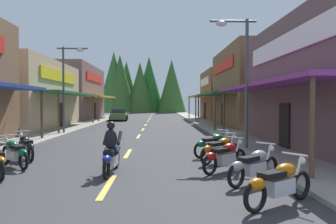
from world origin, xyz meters
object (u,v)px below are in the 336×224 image
object	(u,v)px
motorcycle_parked_right_2	(225,156)
motorcycle_parked_right_3	(220,149)
motorcycle_parked_right_4	(214,144)
motorcycle_parked_right_1	(254,165)
motorcycle_parked_left_3	(15,152)
streetlamp_right	(240,65)
parked_car_curbside	(119,115)
motorcycle_parked_right_0	(279,182)
rider_cruising_lead	(111,152)
motorcycle_parked_left_4	(26,146)
streetlamp_left	(68,77)

from	to	relation	value
motorcycle_parked_right_2	motorcycle_parked_right_3	size ratio (longest dim) A/B	0.98
motorcycle_parked_right_4	motorcycle_parked_right_1	bearing A→B (deg)	-121.37
motorcycle_parked_right_3	motorcycle_parked_left_3	size ratio (longest dim) A/B	1.05
streetlamp_right	parked_car_curbside	xyz separation A→B (m)	(-8.35, 24.45, -3.10)
streetlamp_right	motorcycle_parked_right_2	bearing A→B (deg)	-109.52
streetlamp_right	motorcycle_parked_left_3	size ratio (longest dim) A/B	3.59
motorcycle_parked_right_0	motorcycle_parked_right_4	world-z (taller)	same
motorcycle_parked_right_4	streetlamp_right	bearing A→B (deg)	10.39
motorcycle_parked_right_1	motorcycle_parked_right_3	size ratio (longest dim) A/B	1.03
rider_cruising_lead	parked_car_curbside	distance (m)	29.05
motorcycle_parked_right_2	motorcycle_parked_right_3	xyz separation A→B (m)	(0.13, 1.49, 0.00)
motorcycle_parked_right_3	motorcycle_parked_right_2	bearing A→B (deg)	-135.81
motorcycle_parked_right_0	motorcycle_parked_left_4	size ratio (longest dim) A/B	1.02
motorcycle_parked_right_1	parked_car_curbside	bearing A→B (deg)	65.54
parked_car_curbside	motorcycle_parked_right_4	bearing A→B (deg)	-168.85
motorcycle_parked_right_2	motorcycle_parked_left_4	bearing A→B (deg)	119.42
rider_cruising_lead	motorcycle_parked_right_0	bearing A→B (deg)	-125.77
motorcycle_parked_right_1	parked_car_curbside	world-z (taller)	parked_car_curbside
streetlamp_left	motorcycle_parked_right_3	world-z (taller)	streetlamp_left
streetlamp_right	rider_cruising_lead	world-z (taller)	streetlamp_right
motorcycle_parked_right_1	motorcycle_parked_right_3	world-z (taller)	same
motorcycle_parked_right_3	streetlamp_right	bearing A→B (deg)	22.81
streetlamp_left	parked_car_curbside	xyz separation A→B (m)	(1.29, 16.64, -3.15)
motorcycle_parked_right_4	motorcycle_parked_right_0	bearing A→B (deg)	-122.87
motorcycle_parked_right_2	parked_car_curbside	size ratio (longest dim) A/B	0.38
streetlamp_right	motorcycle_parked_right_3	size ratio (longest dim) A/B	3.41
motorcycle_parked_right_0	motorcycle_parked_left_4	bearing A→B (deg)	109.35
motorcycle_parked_right_1	motorcycle_parked_left_3	xyz separation A→B (m)	(-7.22, 2.35, 0.00)
motorcycle_parked_right_0	motorcycle_parked_right_2	bearing A→B (deg)	64.14
motorcycle_parked_right_1	motorcycle_parked_left_4	world-z (taller)	same
motorcycle_parked_left_3	parked_car_curbside	world-z (taller)	parked_car_curbside
motorcycle_parked_right_3	parked_car_curbside	xyz separation A→B (m)	(-6.98, 27.18, 0.20)
motorcycle_parked_right_0	parked_car_curbside	world-z (taller)	parked_car_curbside
motorcycle_parked_right_3	parked_car_curbside	distance (m)	28.06
streetlamp_right	motorcycle_parked_right_1	bearing A→B (deg)	-100.39
streetlamp_left	motorcycle_parked_left_4	xyz separation A→B (m)	(1.13, -9.65, -3.35)
motorcycle_parked_right_2	motorcycle_parked_right_0	bearing A→B (deg)	-124.31
motorcycle_parked_right_0	motorcycle_parked_right_2	distance (m)	3.31
motorcycle_parked_right_0	motorcycle_parked_right_3	distance (m)	4.78
rider_cruising_lead	motorcycle_parked_right_4	bearing A→B (deg)	-47.17
motorcycle_parked_right_4	motorcycle_parked_left_4	bearing A→B (deg)	147.57
rider_cruising_lead	motorcycle_parked_left_4	bearing A→B (deg)	57.43
motorcycle_parked_left_3	motorcycle_parked_right_4	bearing A→B (deg)	-118.67
motorcycle_parked_left_4	motorcycle_parked_right_0	bearing A→B (deg)	-162.48
motorcycle_parked_right_4	motorcycle_parked_left_3	bearing A→B (deg)	159.73
rider_cruising_lead	motorcycle_parked_left_3	bearing A→B (deg)	75.27
streetlamp_left	motorcycle_parked_right_1	bearing A→B (deg)	-57.51
motorcycle_parked_right_3	parked_car_curbside	size ratio (longest dim) A/B	0.38
motorcycle_parked_left_4	motorcycle_parked_right_3	bearing A→B (deg)	-132.33
motorcycle_parked_right_4	motorcycle_parked_left_4	world-z (taller)	same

